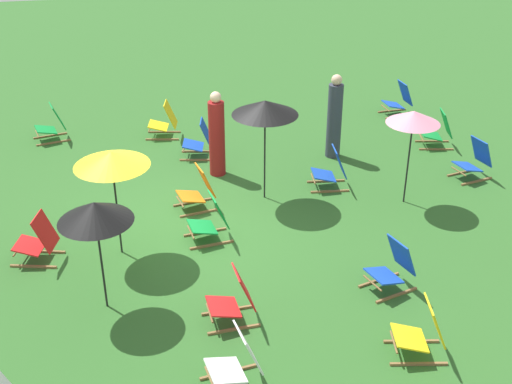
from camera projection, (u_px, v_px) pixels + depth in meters
The scene contains 21 objects.
ground_plane at pixel (191, 223), 11.82m from camera, with size 40.00×40.00×0.00m, color #2D6026.
deckchair_1 at pixel (399, 100), 16.35m from camera, with size 0.53×0.79×0.83m.
deckchair_2 at pixel (200, 141), 14.14m from camera, with size 0.62×0.84×0.83m.
deckchair_3 at pixel (52, 124), 14.95m from camera, with size 0.64×0.85×0.83m.
deckchair_4 at pixel (38, 241), 10.61m from camera, with size 0.66×0.86×0.83m.
deckchair_5 at pixel (438, 131), 14.63m from camera, with size 0.63×0.84×0.83m.
deckchair_6 at pixel (234, 299), 9.25m from camera, with size 0.52×0.79×0.83m.
deckchair_7 at pixel (165, 122), 15.11m from camera, with size 0.62×0.84×0.83m.
deckchair_8 at pixel (198, 190), 12.14m from camera, with size 0.61×0.84×0.83m.
deckchair_9 at pixel (331, 170), 12.88m from camera, with size 0.56×0.81×0.83m.
deckchair_10 at pixel (237, 362), 8.14m from camera, with size 0.58×0.82×0.83m.
deckchair_11 at pixel (474, 161), 13.26m from camera, with size 0.63×0.84×0.83m.
deckchair_13 at pixel (211, 220), 11.18m from camera, with size 0.57×0.81×0.83m.
deckchair_14 at pixel (393, 268), 9.94m from camera, with size 0.67×0.86×0.83m.
deckchair_15 at pixel (422, 332), 8.64m from camera, with size 0.61×0.84×0.83m.
umbrella_0 at pixel (111, 159), 10.18m from camera, with size 1.19×1.19×1.83m.
umbrella_1 at pixel (265, 108), 11.81m from camera, with size 1.22×1.22×1.97m.
umbrella_2 at pixel (414, 117), 11.72m from camera, with size 0.97×0.97×1.83m.
umbrella_3 at pixel (95, 212), 8.96m from camera, with size 1.05×1.05×1.75m.
person_0 at pixel (217, 136), 13.19m from camera, with size 0.45×0.45×1.77m.
person_1 at pixel (334, 118), 13.94m from camera, with size 0.36×0.36×1.83m.
Camera 1 is at (10.19, -0.92, 6.05)m, focal length 46.28 mm.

